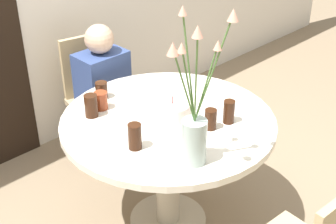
% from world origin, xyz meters
% --- Properties ---
extents(ground_plane, '(16.00, 16.00, 0.00)m').
position_xyz_m(ground_plane, '(0.00, 0.00, 0.00)').
color(ground_plane, '#89755B').
extents(dining_table, '(1.22, 1.22, 0.77)m').
position_xyz_m(dining_table, '(0.00, 0.00, 0.62)').
color(dining_table, silver).
rests_on(dining_table, ground_plane).
extents(chair_left_flank, '(0.47, 0.47, 0.92)m').
position_xyz_m(chair_left_flank, '(0.19, 0.97, 0.52)').
color(chair_left_flank, tan).
rests_on(chair_left_flank, ground_plane).
extents(birthday_cake, '(0.20, 0.20, 0.14)m').
position_xyz_m(birthday_cake, '(0.02, -0.02, 0.82)').
color(birthday_cake, white).
rests_on(birthday_cake, dining_table).
extents(flower_vase, '(0.25, 0.22, 0.77)m').
position_xyz_m(flower_vase, '(-0.21, -0.39, 0.98)').
color(flower_vase, '#9EB2AD').
rests_on(flower_vase, dining_table).
extents(side_plate, '(0.18, 0.18, 0.01)m').
position_xyz_m(side_plate, '(0.10, 0.24, 0.78)').
color(side_plate, silver).
rests_on(side_plate, dining_table).
extents(drink_glass_0, '(0.07, 0.07, 0.14)m').
position_xyz_m(drink_glass_0, '(-0.33, -0.09, 0.84)').
color(drink_glass_0, '#33190C').
rests_on(drink_glass_0, dining_table).
extents(drink_glass_1, '(0.07, 0.07, 0.10)m').
position_xyz_m(drink_glass_1, '(-0.11, 0.46, 0.83)').
color(drink_glass_1, '#33190C').
rests_on(drink_glass_1, dining_table).
extents(drink_glass_2, '(0.08, 0.08, 0.13)m').
position_xyz_m(drink_glass_2, '(-0.29, 0.32, 0.84)').
color(drink_glass_2, '#33190C').
rests_on(drink_glass_2, dining_table).
extents(drink_glass_3, '(0.08, 0.08, 0.11)m').
position_xyz_m(drink_glass_3, '(-0.20, 0.35, 0.83)').
color(drink_glass_3, maroon).
rests_on(drink_glass_3, dining_table).
extents(drink_glass_4, '(0.06, 0.06, 0.13)m').
position_xyz_m(drink_glass_4, '(0.21, -0.27, 0.84)').
color(drink_glass_4, '#33190C').
rests_on(drink_glass_4, dining_table).
extents(drink_glass_5, '(0.07, 0.07, 0.12)m').
position_xyz_m(drink_glass_5, '(0.09, -0.24, 0.83)').
color(drink_glass_5, '#33190C').
rests_on(drink_glass_5, dining_table).
extents(person_boy, '(0.34, 0.24, 1.08)m').
position_xyz_m(person_boy, '(0.16, 0.82, 0.51)').
color(person_boy, '#383333').
rests_on(person_boy, ground_plane).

